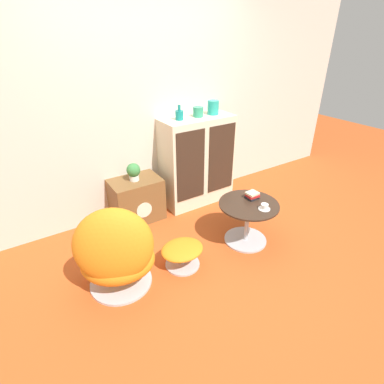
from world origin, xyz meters
The scene contains 13 objects.
ground_plane centered at (0.00, 0.00, 0.00)m, with size 12.00×12.00×0.00m, color #B74C1E.
wall_back centered at (0.00, 1.47, 1.30)m, with size 6.40×0.06×2.60m.
sideboard centered at (0.55, 1.23, 0.56)m, with size 0.91×0.42×1.12m.
tv_console centered at (-0.30, 1.24, 0.26)m, with size 0.58×0.41×0.52m.
egg_chair centered at (-0.89, 0.28, 0.38)m, with size 0.82×0.79×0.85m.
ottoman centered at (-0.28, 0.23, 0.16)m, with size 0.41×0.35×0.24m.
coffee_table centered at (0.50, 0.19, 0.28)m, with size 0.62×0.62×0.46m.
vase_leftmost centered at (0.31, 1.23, 1.18)m, with size 0.09×0.09×0.17m.
vase_inner_left centered at (0.57, 1.23, 1.18)m, with size 0.12×0.12×0.12m.
vase_inner_right centered at (0.79, 1.23, 1.21)m, with size 0.14×0.14×0.17m.
potted_plant centered at (-0.30, 1.24, 0.63)m, with size 0.16×0.16×0.20m.
teacup centered at (0.55, 0.03, 0.49)m, with size 0.12×0.12×0.06m.
book_stack centered at (0.60, 0.25, 0.50)m, with size 0.13×0.12×0.07m.
Camera 1 is at (-1.42, -1.70, 2.02)m, focal length 28.00 mm.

